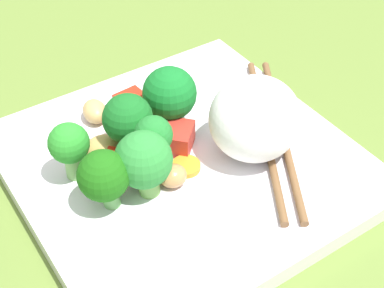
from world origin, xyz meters
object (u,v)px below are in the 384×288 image
Objects in this scene: square_plate at (183,164)px; rice_mound at (255,119)px; carrot_slice_2 at (186,166)px; chopstick_pair at (274,132)px; broccoli_floret_5 at (70,146)px.

rice_mound is (5.74, -2.71, 4.67)cm from square_plate.
carrot_slice_2 is 9.35cm from chopstick_pair.
rice_mound is 16.00cm from broccoli_floret_5.
carrot_slice_2 is at bearing -112.20° from square_plate.
broccoli_floret_5 is (-9.22, 2.95, 4.52)cm from square_plate.
square_plate is 10.68cm from broccoli_floret_5.
chopstick_pair is (9.32, -0.70, 0.10)cm from carrot_slice_2.
chopstick_pair is (2.99, 0.57, -3.40)cm from rice_mound.
square_plate is at bearing -17.74° from broccoli_floret_5.
square_plate is 1.41× the size of chopstick_pair.
rice_mound reaches higher than chopstick_pair.
carrot_slice_2 is 0.13× the size of chopstick_pair.
broccoli_floret_5 reaches higher than carrot_slice_2.
carrot_slice_2 is at bearing 168.66° from rice_mound.
rice_mound is 3.19× the size of carrot_slice_2.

